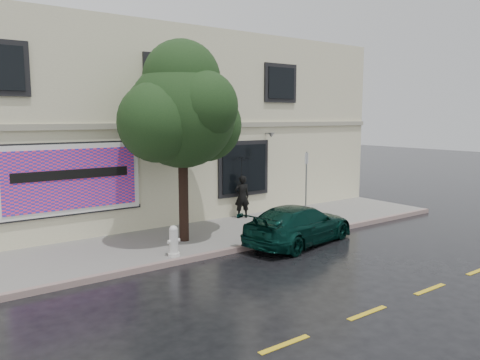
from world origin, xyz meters
TOP-DOWN VIEW (x-y plane):
  - ground at (0.00, 0.00)m, footprint 90.00×90.00m
  - sidewalk at (0.00, 3.25)m, footprint 20.00×3.50m
  - curb at (0.00, 1.50)m, footprint 20.00×0.18m
  - road_marking at (0.00, -3.50)m, footprint 19.00×0.12m
  - building at (0.00, 9.00)m, footprint 20.00×8.12m
  - billboard at (-3.20, 4.92)m, footprint 4.30×0.16m
  - car at (2.47, 1.10)m, footprint 4.43×2.63m
  - pedestrian at (2.86, 4.60)m, footprint 0.67×0.54m
  - umbrella at (2.86, 4.60)m, footprint 0.88×0.88m
  - street_tree at (-0.48, 3.04)m, footprint 3.18×3.18m
  - fire_hydrant at (-1.50, 1.80)m, footprint 0.35×0.33m
  - sign_pole at (4.70, 3.11)m, footprint 0.28×0.15m

SIDE VIEW (x-z plane):
  - ground at x=0.00m, z-range 0.00..0.00m
  - road_marking at x=0.00m, z-range 0.00..0.01m
  - sidewalk at x=0.00m, z-range 0.00..0.15m
  - curb at x=0.00m, z-range -0.01..0.15m
  - fire_hydrant at x=-1.50m, z-range 0.14..0.98m
  - car at x=2.47m, z-range 0.00..1.21m
  - pedestrian at x=2.86m, z-range 0.15..1.74m
  - sign_pole at x=4.70m, z-range 0.41..2.88m
  - billboard at x=-3.20m, z-range 0.95..3.15m
  - umbrella at x=2.86m, z-range 1.74..2.38m
  - building at x=0.00m, z-range 0.00..7.00m
  - street_tree at x=-0.48m, z-range 1.25..6.66m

